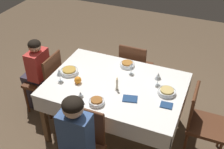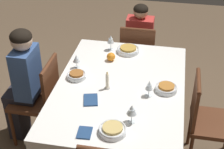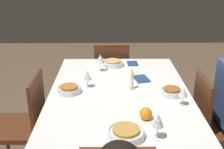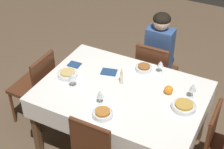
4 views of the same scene
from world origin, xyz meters
name	(u,v)px [view 3 (image 3 of 4)]	position (x,y,z in m)	size (l,w,h in m)	color
dining_table	(119,101)	(0.00, 0.00, 0.68)	(1.56, 1.10, 0.76)	white
chair_south	(214,122)	(-0.04, -0.77, 0.51)	(0.41, 0.41, 0.89)	#562D19
chair_east	(112,73)	(1.00, 0.05, 0.51)	(0.41, 0.41, 0.89)	#562D19
chair_north	(24,122)	(-0.03, 0.77, 0.51)	(0.41, 0.41, 0.89)	#562D19
bowl_south	(172,92)	(-0.05, -0.40, 0.79)	(0.17, 0.17, 0.06)	silver
wine_glass_south	(183,93)	(-0.21, -0.44, 0.85)	(0.07, 0.07, 0.14)	white
bowl_west	(126,133)	(-0.60, -0.02, 0.79)	(0.22, 0.22, 0.06)	silver
wine_glass_west	(158,121)	(-0.62, -0.20, 0.87)	(0.07, 0.07, 0.16)	white
bowl_east	(113,63)	(0.58, 0.05, 0.79)	(0.20, 0.20, 0.06)	silver
wine_glass_east	(100,59)	(0.44, 0.16, 0.87)	(0.08, 0.08, 0.16)	white
bowl_north	(69,89)	(-0.01, 0.39, 0.79)	(0.18, 0.18, 0.06)	silver
wine_glass_north	(87,75)	(0.09, 0.26, 0.86)	(0.06, 0.06, 0.15)	white
candle_centerpiece	(132,81)	(0.05, -0.10, 0.82)	(0.05, 0.05, 0.17)	beige
orange_fruit	(146,114)	(-0.41, -0.16, 0.80)	(0.08, 0.08, 0.08)	orange
napkin_red_folded	(141,79)	(0.24, -0.20, 0.76)	(0.18, 0.15, 0.01)	navy
napkin_spare_side	(132,63)	(0.63, -0.15, 0.76)	(0.13, 0.11, 0.01)	navy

